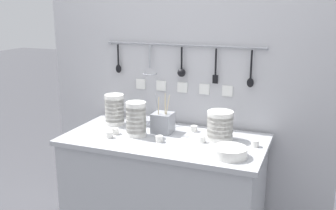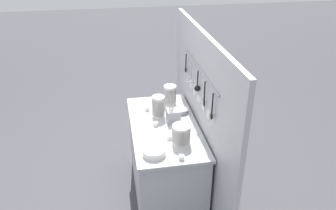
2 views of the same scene
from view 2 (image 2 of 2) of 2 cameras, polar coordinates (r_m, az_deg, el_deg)
ground_plane at (r=3.66m, az=-0.56°, el=-15.10°), size 20.00×20.00×0.00m
counter at (r=3.38m, az=-0.59°, el=-9.73°), size 1.25×0.64×0.86m
back_wall at (r=3.20m, az=5.63°, el=-2.73°), size 2.05×0.11×1.74m
bowl_stack_nested_right at (r=2.83m, az=2.31°, el=-5.17°), size 0.16×0.16×0.18m
bowl_stack_short_front at (r=3.23m, az=-1.69°, el=-0.25°), size 0.13×0.13×0.22m
bowl_stack_wide_centre at (r=3.47m, az=0.36°, el=1.77°), size 0.13×0.13×0.21m
plate_stack at (r=2.73m, az=-2.45°, el=-8.15°), size 0.19×0.19×0.05m
steel_mixing_bowl at (r=3.33m, az=2.40°, el=-1.02°), size 0.13×0.13×0.04m
cutlery_caddy at (r=3.16m, az=0.91°, el=-1.87°), size 0.13×0.13×0.27m
cup_centre at (r=2.68m, az=2.37°, el=-9.11°), size 0.04×0.04×0.04m
cup_edge_far at (r=3.04m, az=3.20°, el=-4.15°), size 0.04×0.04×0.04m
cup_mid_row at (r=3.11m, az=-2.16°, el=-3.35°), size 0.04×0.04×0.04m
cup_back_left at (r=3.39m, az=-2.39°, el=-0.54°), size 0.04×0.04×0.04m
cup_front_left at (r=2.92m, az=0.26°, el=-5.60°), size 0.04×0.04×0.04m
cup_front_right at (r=3.38m, az=-3.67°, el=-0.65°), size 0.04×0.04×0.04m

